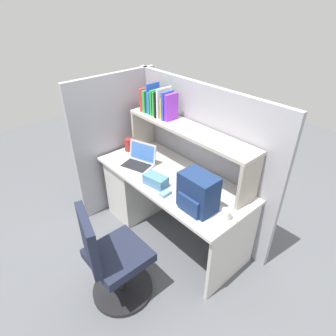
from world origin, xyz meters
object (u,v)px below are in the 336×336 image
backpack (198,193)px  office_chair (112,262)px  computer_mouse (165,193)px  tissue_box (155,180)px  laptop (139,161)px  snack_canister (129,145)px  paper_cup (226,214)px

backpack → office_chair: backpack is taller
computer_mouse → tissue_box: tissue_box is taller
laptop → tissue_box: laptop is taller
laptop → computer_mouse: size_ratio=3.59×
snack_canister → office_chair: bearing=-42.3°
backpack → laptop: bearing=176.7°
backpack → paper_cup: backpack is taller
laptop → office_chair: size_ratio=0.40×
computer_mouse → snack_canister: snack_canister is taller
paper_cup → office_chair: office_chair is taller
office_chair → tissue_box: bearing=-55.2°
paper_cup → office_chair: 0.99m
computer_mouse → snack_canister: 0.91m
laptop → backpack: (0.85, -0.05, 0.10)m
tissue_box → office_chair: (0.23, -0.65, -0.39)m
paper_cup → office_chair: bearing=-122.4°
computer_mouse → office_chair: (0.05, -0.62, -0.35)m
paper_cup → office_chair: size_ratio=0.09×
backpack → snack_canister: (-1.18, 0.15, -0.08)m
paper_cup → computer_mouse: bearing=-164.4°
computer_mouse → paper_cup: paper_cup is taller
tissue_box → snack_canister: bearing=154.5°
tissue_box → paper_cup: bearing=-0.2°
paper_cup → snack_canister: snack_canister is taller
laptop → tissue_box: (0.38, -0.10, -0.00)m
snack_canister → office_chair: 1.32m
paper_cup → tissue_box: tissue_box is taller
backpack → snack_canister: size_ratio=2.28×
snack_canister → office_chair: size_ratio=0.15×
snack_canister → computer_mouse: bearing=-14.7°
laptop → computer_mouse: bearing=-13.0°
backpack → tissue_box: size_ratio=1.44×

